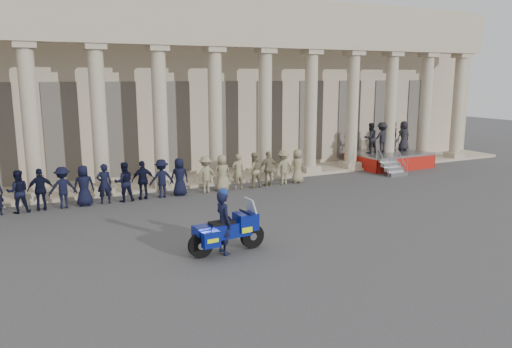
% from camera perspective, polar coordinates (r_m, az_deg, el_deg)
% --- Properties ---
extents(ground, '(90.00, 90.00, 0.00)m').
position_cam_1_polar(ground, '(16.14, 1.85, -6.89)').
color(ground, '#3D3D3F').
rests_on(ground, ground).
extents(building, '(40.00, 12.50, 9.00)m').
position_cam_1_polar(building, '(29.18, -12.15, 9.95)').
color(building, tan).
rests_on(building, ground).
extents(officer_rank, '(16.67, 0.61, 1.61)m').
position_cam_1_polar(officer_rank, '(20.81, -14.35, -0.84)').
color(officer_rank, black).
rests_on(officer_rank, ground).
extents(reviewing_stand, '(4.07, 3.95, 2.49)m').
position_cam_1_polar(reviewing_stand, '(28.70, 14.77, 3.35)').
color(reviewing_stand, gray).
rests_on(reviewing_stand, ground).
extents(motorcycle, '(2.37, 0.98, 1.52)m').
position_cam_1_polar(motorcycle, '(14.35, -3.25, -6.46)').
color(motorcycle, black).
rests_on(motorcycle, ground).
extents(rider, '(0.47, 0.69, 1.92)m').
position_cam_1_polar(rider, '(14.21, -3.74, -5.42)').
color(rider, black).
rests_on(rider, ground).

